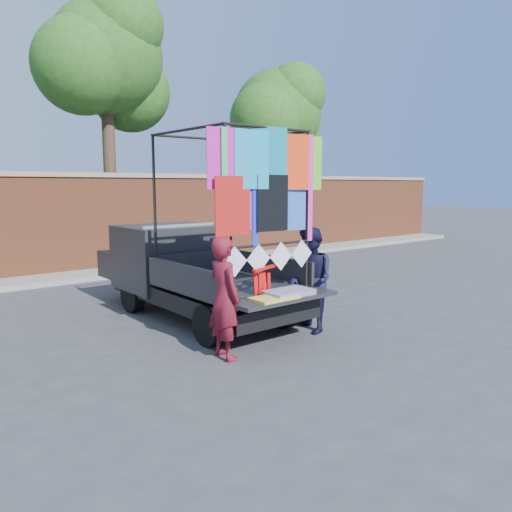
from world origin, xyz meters
TOP-DOWN VIEW (x-y plane):
  - ground at (0.00, 0.00)m, footprint 90.00×90.00m
  - brick_wall at (0.00, 7.00)m, footprint 30.00×0.45m
  - curb at (0.00, 6.30)m, footprint 30.00×1.20m
  - tree_mid at (1.02, 8.12)m, footprint 4.20×3.30m
  - tree_right at (7.52, 8.12)m, footprint 4.20×3.30m
  - pickup_truck at (-0.41, 1.86)m, footprint 1.96×4.91m
  - woman at (-1.24, -0.62)m, footprint 0.44×0.62m
  - man at (0.50, -0.48)m, footprint 0.80×0.93m
  - streamer_bundle at (-0.48, -0.56)m, footprint 0.89×0.36m

SIDE VIEW (x-z plane):
  - ground at x=0.00m, z-range 0.00..0.00m
  - curb at x=0.00m, z-range 0.00..0.12m
  - pickup_truck at x=-0.41m, z-range -0.76..2.33m
  - woman at x=-1.24m, z-range 0.00..1.64m
  - man at x=0.50m, z-range 0.00..1.65m
  - streamer_bundle at x=-0.48m, z-range 0.63..1.27m
  - brick_wall at x=0.00m, z-range 0.02..2.63m
  - tree_right at x=7.52m, z-range 1.44..8.06m
  - tree_mid at x=1.02m, z-range 1.83..9.56m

